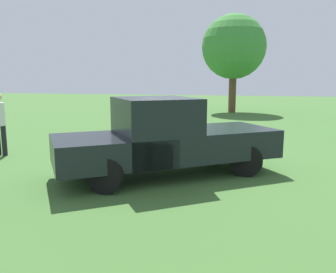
{
  "coord_description": "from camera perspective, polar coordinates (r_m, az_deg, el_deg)",
  "views": [
    {
      "loc": [
        1.72,
        -8.2,
        2.18
      ],
      "look_at": [
        -0.1,
        -0.77,
        0.9
      ],
      "focal_mm": 36.48,
      "sensor_mm": 36.0,
      "label": 1
    }
  ],
  "objects": [
    {
      "name": "pickup_truck",
      "position": [
        7.71,
        -0.91,
        0.04
      ],
      "size": [
        5.15,
        4.41,
        1.78
      ],
      "rotation": [
        0.0,
        0.0,
        0.62
      ],
      "color": "black",
      "rests_on": "ground_plane"
    },
    {
      "name": "ground_plane",
      "position": [
        8.66,
        1.86,
        -5.09
      ],
      "size": [
        80.0,
        80.0,
        0.0
      ],
      "primitive_type": "plane",
      "color": "#3D662D"
    },
    {
      "name": "tree_side",
      "position": [
        23.5,
        10.92,
        14.44
      ],
      "size": [
        4.19,
        4.19,
        6.4
      ],
      "color": "brown",
      "rests_on": "ground_plane"
    }
  ]
}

